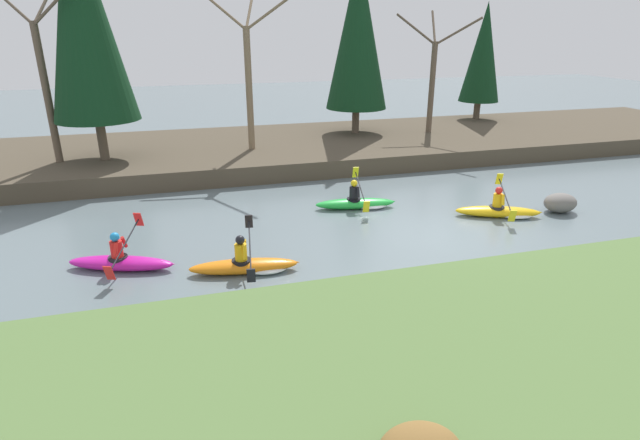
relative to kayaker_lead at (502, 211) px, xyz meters
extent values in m
plane|color=slate|center=(-2.61, -0.78, -0.20)|extent=(90.00, 90.00, 0.00)
cube|color=#56753D|center=(-2.61, -7.06, 0.13)|extent=(44.00, 6.61, 0.66)
cube|color=#4C4233|center=(-2.61, 9.96, 0.18)|extent=(44.00, 8.71, 0.75)
cylinder|color=brown|center=(-12.82, 8.44, 1.35)|extent=(0.36, 0.36, 1.60)
cone|color=#0F3319|center=(-12.82, 8.44, 6.09)|extent=(3.22, 3.22, 7.89)
cylinder|color=brown|center=(-1.13, 10.96, 1.17)|extent=(0.36, 0.36, 1.24)
cone|color=#0F3319|center=(-1.13, 10.96, 5.34)|extent=(3.01, 3.01, 7.12)
cylinder|color=brown|center=(7.06, 12.85, 1.06)|extent=(0.36, 0.36, 1.03)
cone|color=#0F3319|center=(7.06, 12.85, 4.25)|extent=(2.25, 2.25, 5.35)
cylinder|color=brown|center=(-14.52, 8.53, 3.17)|extent=(0.28, 0.28, 5.25)
cylinder|color=brown|center=(-15.43, 9.29, 6.47)|extent=(1.93, 1.64, 1.74)
cylinder|color=brown|center=(-13.56, 7.73, 6.36)|extent=(2.03, 1.73, 1.54)
cylinder|color=#7A664C|center=(-6.78, 8.70, 3.09)|extent=(0.28, 0.28, 5.08)
cylinder|color=#7A664C|center=(-7.66, 9.43, 6.28)|extent=(1.87, 1.60, 1.69)
cylinder|color=#7A664C|center=(-5.86, 7.92, 6.18)|extent=(1.97, 1.67, 1.49)
cylinder|color=#7A664C|center=(-6.42, 9.70, 6.38)|extent=(0.86, 2.11, 1.88)
cylinder|color=brown|center=(2.55, 10.10, 2.75)|extent=(0.28, 0.28, 4.39)
cylinder|color=brown|center=(1.79, 10.74, 5.49)|extent=(1.64, 1.40, 1.48)
cylinder|color=brown|center=(3.35, 9.43, 5.40)|extent=(1.72, 1.46, 1.30)
cylinder|color=brown|center=(2.87, 10.97, 5.57)|extent=(0.76, 1.84, 1.64)
ellipsoid|color=yellow|center=(-0.11, 0.04, -0.03)|extent=(2.74, 1.51, 0.34)
cone|color=yellow|center=(1.05, -0.40, -0.01)|extent=(0.40, 0.31, 0.20)
cylinder|color=black|center=(-0.16, 0.06, 0.12)|extent=(0.62, 0.62, 0.08)
cylinder|color=yellow|center=(-0.16, 0.06, 0.37)|extent=(0.39, 0.39, 0.42)
sphere|color=red|center=(-0.16, 0.06, 0.69)|extent=(0.30, 0.30, 0.23)
cylinder|color=yellow|center=(0.02, 0.25, 0.45)|extent=(0.16, 0.24, 0.35)
cylinder|color=yellow|center=(-0.15, -0.20, 0.45)|extent=(0.16, 0.24, 0.35)
cylinder|color=black|center=(0.06, -0.02, 0.49)|extent=(0.71, 1.80, 0.65)
cube|color=yellow|center=(0.39, 0.87, 0.80)|extent=(0.24, 0.22, 0.41)
cube|color=yellow|center=(-0.28, -0.91, 0.18)|extent=(0.24, 0.22, 0.41)
ellipsoid|color=white|center=(0.41, -0.15, -0.11)|extent=(1.28, 1.04, 0.18)
ellipsoid|color=green|center=(-4.30, 2.06, -0.03)|extent=(2.76, 1.01, 0.34)
cone|color=green|center=(-3.08, 1.88, -0.01)|extent=(0.38, 0.25, 0.20)
cylinder|color=black|center=(-4.35, 2.07, 0.12)|extent=(0.55, 0.55, 0.08)
cylinder|color=black|center=(-4.35, 2.07, 0.37)|extent=(0.34, 0.34, 0.42)
sphere|color=yellow|center=(-4.35, 2.07, 0.69)|extent=(0.26, 0.26, 0.23)
cylinder|color=black|center=(-4.22, 2.29, 0.45)|extent=(0.12, 0.24, 0.35)
cylinder|color=black|center=(-4.29, 1.82, 0.45)|extent=(0.12, 0.24, 0.35)
cylinder|color=black|center=(-4.13, 2.04, 0.49)|extent=(0.33, 1.90, 0.65)
cube|color=yellow|center=(-3.98, 2.98, 0.80)|extent=(0.22, 0.19, 0.41)
cube|color=yellow|center=(-4.27, 1.10, 0.18)|extent=(0.22, 0.19, 0.41)
ellipsoid|color=white|center=(-3.76, 1.98, -0.11)|extent=(1.19, 0.86, 0.18)
ellipsoid|color=orange|center=(-8.59, -1.68, -0.03)|extent=(2.76, 0.96, 0.34)
cone|color=orange|center=(-7.36, -1.85, -0.01)|extent=(0.37, 0.25, 0.20)
cylinder|color=black|center=(-8.64, -1.67, 0.12)|extent=(0.54, 0.54, 0.08)
cylinder|color=yellow|center=(-8.64, -1.67, 0.37)|extent=(0.34, 0.34, 0.42)
sphere|color=black|center=(-8.64, -1.67, 0.69)|extent=(0.26, 0.26, 0.23)
cylinder|color=yellow|center=(-8.51, -1.45, 0.45)|extent=(0.12, 0.24, 0.35)
cylinder|color=yellow|center=(-8.58, -1.92, 0.45)|extent=(0.12, 0.24, 0.35)
cylinder|color=black|center=(-8.42, -1.70, 0.49)|extent=(0.29, 1.90, 0.65)
cube|color=black|center=(-8.29, -0.76, 0.80)|extent=(0.22, 0.18, 0.41)
cube|color=black|center=(-8.54, -2.65, 0.18)|extent=(0.22, 0.18, 0.41)
ellipsoid|color=white|center=(-8.05, -1.75, -0.11)|extent=(1.18, 0.84, 0.18)
ellipsoid|color=#C61999|center=(-11.57, -0.65, -0.03)|extent=(2.75, 1.47, 0.34)
cone|color=#C61999|center=(-10.40, -1.07, -0.01)|extent=(0.40, 0.31, 0.20)
cylinder|color=black|center=(-11.62, -0.64, 0.12)|extent=(0.61, 0.61, 0.08)
cylinder|color=red|center=(-11.62, -0.64, 0.37)|extent=(0.38, 0.38, 0.42)
sphere|color=#1E89D1|center=(-11.62, -0.64, 0.69)|extent=(0.29, 0.29, 0.23)
cylinder|color=red|center=(-11.45, -0.44, 0.45)|extent=(0.16, 0.24, 0.35)
cylinder|color=red|center=(-11.61, -0.90, 0.45)|extent=(0.16, 0.24, 0.35)
cylinder|color=black|center=(-11.41, -0.71, 0.49)|extent=(0.67, 1.82, 0.65)
cube|color=red|center=(-11.09, 0.18, 0.80)|extent=(0.24, 0.22, 0.41)
cube|color=red|center=(-11.72, -1.61, 0.18)|extent=(0.24, 0.22, 0.41)
ellipsoid|color=slate|center=(2.15, -0.12, 0.12)|extent=(1.11, 0.87, 0.63)
camera|label=1|loc=(-9.83, -13.00, 5.54)|focal=28.00mm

